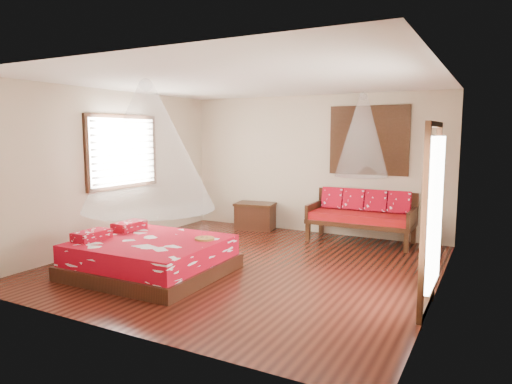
# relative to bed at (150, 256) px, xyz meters

# --- Properties ---
(room) EXTENTS (5.54, 5.54, 2.84)m
(room) POSITION_rel_bed_xyz_m (1.04, 1.05, 1.15)
(room) COLOR black
(room) RESTS_ON ground
(bed) EXTENTS (2.09, 1.90, 0.64)m
(bed) POSITION_rel_bed_xyz_m (0.00, 0.00, 0.00)
(bed) COLOR black
(bed) RESTS_ON floor
(daybed) EXTENTS (1.93, 0.86, 0.97)m
(daybed) POSITION_rel_bed_xyz_m (2.18, 3.44, 0.27)
(daybed) COLOR black
(daybed) RESTS_ON floor
(storage_chest) EXTENTS (0.92, 0.74, 0.56)m
(storage_chest) POSITION_rel_bed_xyz_m (-0.13, 3.50, 0.03)
(storage_chest) COLOR black
(storage_chest) RESTS_ON floor
(shutter_panel) EXTENTS (1.52, 0.06, 1.32)m
(shutter_panel) POSITION_rel_bed_xyz_m (2.18, 3.77, 1.65)
(shutter_panel) COLOR black
(shutter_panel) RESTS_ON wall_back
(window_left) EXTENTS (0.10, 1.74, 1.34)m
(window_left) POSITION_rel_bed_xyz_m (-1.67, 1.25, 1.45)
(window_left) COLOR black
(window_left) RESTS_ON wall_left
(glazed_door) EXTENTS (0.08, 1.02, 2.16)m
(glazed_door) POSITION_rel_bed_xyz_m (3.75, 0.45, 0.82)
(glazed_door) COLOR black
(glazed_door) RESTS_ON floor
(wine_tray) EXTENTS (0.29, 0.29, 0.23)m
(wine_tray) POSITION_rel_bed_xyz_m (0.70, 0.38, 0.31)
(wine_tray) COLOR brown
(wine_tray) RESTS_ON bed
(mosquito_net_main) EXTENTS (1.88, 1.88, 1.80)m
(mosquito_net_main) POSITION_rel_bed_xyz_m (0.02, 0.00, 1.60)
(mosquito_net_main) COLOR white
(mosquito_net_main) RESTS_ON ceiling
(mosquito_net_daybed) EXTENTS (0.97, 0.97, 1.50)m
(mosquito_net_daybed) POSITION_rel_bed_xyz_m (2.18, 3.30, 1.75)
(mosquito_net_daybed) COLOR white
(mosquito_net_daybed) RESTS_ON ceiling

